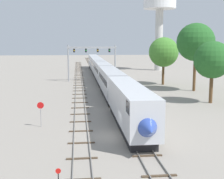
% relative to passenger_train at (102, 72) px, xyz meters
% --- Properties ---
extents(ground_plane, '(400.00, 400.00, 0.00)m').
position_rel_passenger_train_xyz_m(ground_plane, '(-2.00, -42.65, -2.61)').
color(ground_plane, gray).
extents(track_main, '(2.60, 200.00, 0.16)m').
position_rel_passenger_train_xyz_m(track_main, '(0.00, 17.35, -2.54)').
color(track_main, slate).
rests_on(track_main, ground).
extents(track_near, '(2.60, 160.00, 0.16)m').
position_rel_passenger_train_xyz_m(track_near, '(-5.50, -2.65, -2.54)').
color(track_near, slate).
rests_on(track_near, ground).
extents(passenger_train, '(3.04, 98.13, 4.80)m').
position_rel_passenger_train_xyz_m(passenger_train, '(0.00, 0.00, 0.00)').
color(passenger_train, silver).
rests_on(passenger_train, ground).
extents(signal_gantry, '(12.10, 0.49, 8.85)m').
position_rel_passenger_train_xyz_m(signal_gantry, '(-2.25, 2.78, 3.83)').
color(signal_gantry, '#999BA0').
rests_on(signal_gantry, ground).
extents(water_tower, '(11.04, 11.04, 26.24)m').
position_rel_passenger_train_xyz_m(water_tower, '(21.75, 30.35, 18.55)').
color(water_tower, beige).
rests_on(water_tower, ground).
extents(stop_sign, '(0.76, 0.08, 2.88)m').
position_rel_passenger_train_xyz_m(stop_sign, '(-10.00, -38.25, -0.74)').
color(stop_sign, gray).
rests_on(stop_sign, ground).
extents(trackside_tree_left, '(6.65, 6.65, 10.68)m').
position_rel_passenger_train_xyz_m(trackside_tree_left, '(13.48, -5.20, 4.72)').
color(trackside_tree_left, brown).
rests_on(trackside_tree_left, ground).
extents(trackside_tree_mid, '(5.84, 5.84, 9.77)m').
position_rel_passenger_train_xyz_m(trackside_tree_mid, '(15.18, -26.94, 4.21)').
color(trackside_tree_mid, brown).
rests_on(trackside_tree_mid, ground).
extents(trackside_tree_right, '(7.36, 7.36, 13.25)m').
position_rel_passenger_train_xyz_m(trackside_tree_right, '(17.07, -14.91, 6.93)').
color(trackside_tree_right, brown).
rests_on(trackside_tree_right, ground).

